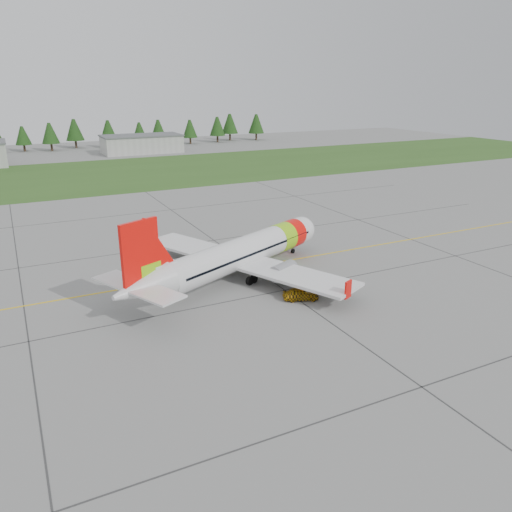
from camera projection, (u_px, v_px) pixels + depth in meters
ground at (196, 308)px, 48.65m from camera, size 320.00×320.00×0.00m
aircraft at (240, 254)px, 55.91m from camera, size 29.22×27.73×9.36m
follow_me_car at (301, 283)px, 49.97m from camera, size 1.67×1.80×3.63m
grass_strip at (77, 176)px, 117.99m from camera, size 320.00×50.00×0.03m
taxi_guideline at (171, 281)px, 55.41m from camera, size 120.00×0.25×0.02m
hangar_east at (142, 144)px, 158.15m from camera, size 24.00×12.00×5.20m
treeline at (51, 135)px, 163.72m from camera, size 160.00×8.00×10.00m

